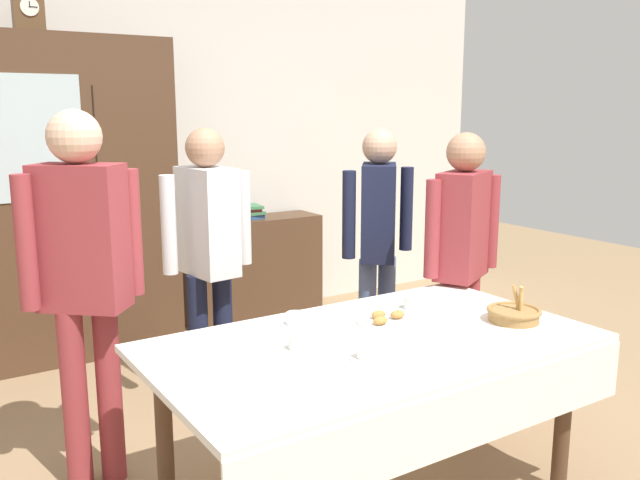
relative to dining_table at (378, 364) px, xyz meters
name	(u,v)px	position (x,y,z in m)	size (l,w,h in m)	color
back_wall	(142,153)	(0.00, 2.89, 0.69)	(6.40, 0.10, 2.70)	silver
dining_table	(378,364)	(0.00, 0.00, 0.00)	(1.82, 1.03, 0.75)	#4C3321
wall_cabinet	(22,204)	(-0.90, 2.59, 0.42)	(1.96, 0.46, 2.14)	#4C3321
mantel_clock	(28,12)	(-0.77, 2.59, 1.61)	(0.18, 0.11, 0.24)	brown
bookshelf_low	(253,269)	(0.78, 2.64, -0.24)	(1.10, 0.35, 0.82)	#4C3321
book_stack	(252,212)	(0.78, 2.64, 0.22)	(0.16, 0.23, 0.11)	#2D5184
tea_cup_front_edge	(367,353)	(-0.16, -0.13, 0.12)	(0.13, 0.13, 0.06)	white
tea_cup_near_right	(295,320)	(-0.18, 0.35, 0.12)	(0.13, 0.13, 0.06)	white
tea_cup_center	(412,304)	(0.40, 0.26, 0.12)	(0.13, 0.13, 0.06)	silver
tea_cup_near_left	(298,344)	(-0.32, 0.09, 0.12)	(0.13, 0.13, 0.06)	silver
bread_basket	(514,314)	(0.67, -0.11, 0.13)	(0.24, 0.24, 0.16)	#9E7542
pastry_plate	(388,321)	(0.18, 0.16, 0.11)	(0.28, 0.28, 0.05)	white
spoon_mid_left	(174,350)	(-0.74, 0.35, 0.10)	(0.12, 0.02, 0.01)	silver
spoon_far_left	(258,342)	(-0.42, 0.25, 0.10)	(0.12, 0.02, 0.01)	silver
spoon_back_edge	(500,336)	(0.46, -0.23, 0.10)	(0.12, 0.02, 0.01)	silver
person_behind_table_left	(208,243)	(-0.17, 1.31, 0.30)	(0.52, 0.38, 1.58)	#191E38
person_by_cabinet	(378,231)	(0.88, 1.14, 0.29)	(0.52, 0.41, 1.56)	slate
person_behind_table_right	(83,264)	(-0.94, 0.85, 0.37)	(0.52, 0.39, 1.68)	#933338
person_beside_shelf	(462,247)	(0.98, 0.53, 0.29)	(0.52, 0.34, 1.56)	#933338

